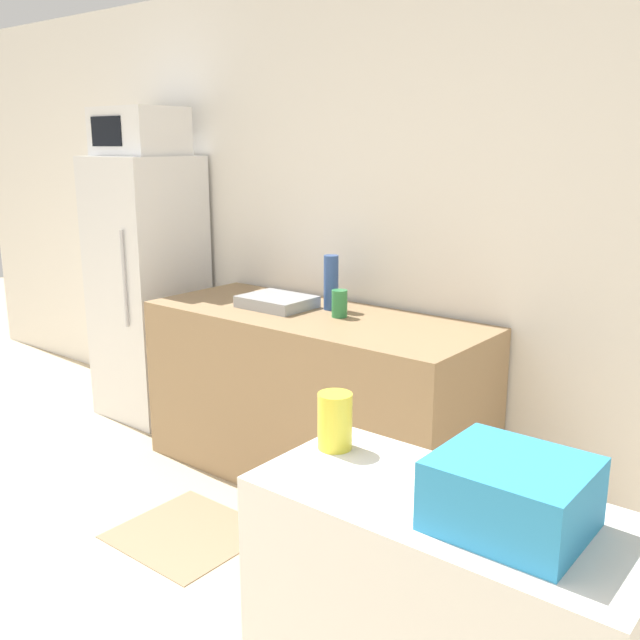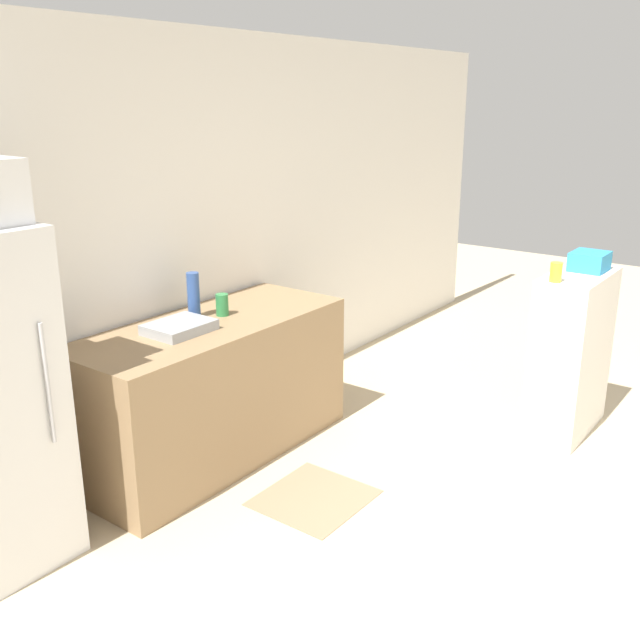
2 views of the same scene
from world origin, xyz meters
The scene contains 10 objects.
wall_back centered at (0.00, 3.31, 1.30)m, with size 8.00×0.06×2.60m, color white.
refrigerator centered at (-1.55, 2.96, 0.83)m, with size 0.58×0.59×1.65m.
microwave centered at (-1.55, 2.96, 1.79)m, with size 0.52×0.40×0.29m.
counter centered at (-0.14, 2.90, 0.44)m, with size 1.82×0.71×0.88m, color #937551.
sink_basin centered at (-0.38, 2.90, 0.91)m, with size 0.36×0.29×0.06m, color #9EA3A8.
bottle_tall centered at (-0.13, 3.04, 1.02)m, with size 0.08×0.08×0.28m, color #2D4C8C.
bottle_short centered at (0.01, 2.93, 0.95)m, with size 0.08×0.08×0.14m, color #2D7F42.
basket centered at (1.67, 1.21, 1.16)m, with size 0.25×0.22×0.12m, color #2D8EC6.
jar centered at (1.24, 1.29, 1.16)m, with size 0.07×0.07×0.12m, color yellow.
kitchen_rug centered at (-0.20, 2.06, 0.00)m, with size 0.60×0.56×0.01m, color #937A5B.
Camera 1 is at (2.09, 0.17, 1.72)m, focal length 40.00 mm.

